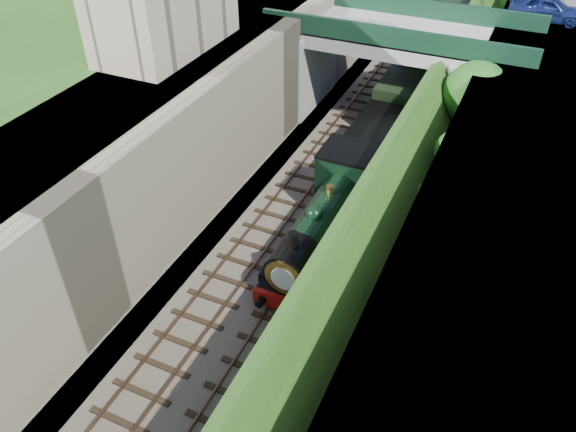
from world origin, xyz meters
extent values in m
plane|color=#1E4714|center=(0.00, 0.00, 0.00)|extent=(160.00, 160.00, 0.00)
cube|color=#473F38|center=(0.00, 20.00, 0.10)|extent=(10.00, 90.00, 0.20)
cube|color=#756B56|center=(-5.50, 20.00, 3.50)|extent=(1.00, 90.00, 7.00)
cube|color=#262628|center=(-9.00, 20.00, 3.50)|extent=(6.00, 90.00, 7.00)
cube|color=#262628|center=(9.50, 20.00, 3.12)|extent=(8.00, 90.00, 6.25)
cube|color=#1E4714|center=(5.00, 20.00, 2.70)|extent=(4.02, 90.00, 6.36)
sphere|color=#194C14|center=(4.81, 1.44, 2.58)|extent=(1.21, 1.21, 1.21)
sphere|color=#194C14|center=(5.71, 4.30, 4.06)|extent=(1.27, 1.27, 1.27)
sphere|color=#194C14|center=(3.68, 7.32, 0.75)|extent=(2.23, 2.23, 2.23)
sphere|color=#194C14|center=(5.02, 11.92, 2.94)|extent=(1.38, 1.38, 1.38)
sphere|color=#194C14|center=(5.90, 14.31, 4.36)|extent=(2.04, 2.04, 2.04)
sphere|color=#194C14|center=(3.73, 17.63, 0.84)|extent=(2.39, 2.39, 2.39)
sphere|color=#194C14|center=(3.83, 20.98, 1.00)|extent=(1.65, 1.65, 1.65)
sphere|color=#194C14|center=(4.19, 23.53, 1.58)|extent=(1.48, 1.48, 1.48)
sphere|color=#194C14|center=(6.15, 26.54, 4.77)|extent=(2.25, 2.25, 2.25)
sphere|color=#194C14|center=(5.51, 28.19, 3.74)|extent=(1.73, 1.73, 1.73)
sphere|color=#194C14|center=(4.12, 31.90, 1.47)|extent=(2.15, 2.15, 2.15)
sphere|color=#194C14|center=(5.46, 34.60, 3.65)|extent=(2.28, 2.28, 2.28)
sphere|color=#194C14|center=(5.33, 38.52, 3.44)|extent=(2.36, 2.36, 2.36)
sphere|color=#194C14|center=(5.78, 40.09, 4.17)|extent=(1.45, 1.45, 1.45)
sphere|color=#194C14|center=(4.95, 44.11, 2.81)|extent=(1.95, 1.95, 1.95)
sphere|color=#194C14|center=(3.61, 46.77, 0.64)|extent=(2.13, 2.13, 2.13)
cube|color=black|center=(-2.00, 20.00, 0.24)|extent=(2.50, 90.00, 0.07)
cube|color=brown|center=(-2.72, 20.00, 0.33)|extent=(0.08, 90.00, 0.14)
cube|color=brown|center=(-1.28, 20.00, 0.33)|extent=(0.08, 90.00, 0.14)
cube|color=black|center=(1.20, 20.00, 0.24)|extent=(2.50, 90.00, 0.07)
cube|color=brown|center=(0.48, 20.00, 0.33)|extent=(0.08, 90.00, 0.14)
cube|color=brown|center=(1.92, 20.00, 0.33)|extent=(0.08, 90.00, 0.14)
cube|color=gray|center=(0.50, 24.00, 5.70)|extent=(16.00, 6.00, 0.90)
cube|color=#143825|center=(0.50, 21.15, 6.65)|extent=(16.00, 0.30, 1.20)
cube|color=#143825|center=(0.50, 26.85, 6.65)|extent=(16.00, 0.30, 1.20)
cube|color=gray|center=(-5.50, 24.00, 2.85)|extent=(1.40, 6.40, 5.70)
cube|color=gray|center=(5.20, 24.00, 2.85)|extent=(2.40, 6.40, 5.70)
cube|color=gray|center=(-9.50, 14.00, 9.00)|extent=(4.00, 8.00, 4.00)
cylinder|color=black|center=(5.80, 19.88, 2.20)|extent=(0.30, 0.30, 4.40)
sphere|color=#194C14|center=(5.80, 19.88, 4.80)|extent=(3.60, 3.60, 3.60)
sphere|color=#194C14|center=(6.30, 20.68, 4.20)|extent=(2.40, 2.40, 2.40)
imported|color=navy|center=(8.14, 28.98, 7.03)|extent=(4.59, 1.89, 1.56)
cube|color=black|center=(1.20, 9.11, 0.50)|extent=(2.40, 8.40, 0.60)
cube|color=black|center=(1.20, 10.11, 1.05)|extent=(2.70, 10.00, 0.35)
cube|color=maroon|center=(1.20, 5.01, 0.95)|extent=(2.70, 0.25, 0.70)
cylinder|color=black|center=(1.20, 9.31, 2.35)|extent=(1.90, 5.60, 1.90)
cylinder|color=black|center=(1.20, 6.01, 2.35)|extent=(1.96, 1.80, 1.96)
cylinder|color=white|center=(1.20, 5.03, 2.35)|extent=(1.10, 0.05, 1.10)
cylinder|color=black|center=(1.20, 6.01, 3.55)|extent=(0.44, 0.44, 0.90)
sphere|color=black|center=(1.20, 8.31, 3.35)|extent=(0.76, 0.76, 0.76)
cylinder|color=#A57F33|center=(1.20, 10.11, 3.45)|extent=(0.32, 0.32, 0.50)
cube|color=black|center=(1.20, 12.91, 2.50)|extent=(2.75, 2.40, 2.80)
cube|color=black|center=(1.20, 12.91, 3.95)|extent=(2.85, 2.50, 0.15)
cube|color=black|center=(-0.05, 6.51, 0.85)|extent=(0.60, 1.40, 0.90)
cube|color=black|center=(2.45, 6.51, 0.85)|extent=(0.60, 1.40, 0.90)
cube|color=black|center=(1.20, 17.31, 0.45)|extent=(2.30, 6.00, 0.50)
cube|color=black|center=(1.20, 17.31, 0.70)|extent=(2.60, 6.00, 0.50)
cube|color=black|center=(1.20, 17.31, 1.90)|extent=(2.70, 6.00, 2.40)
cube|color=black|center=(1.20, 17.31, 3.15)|extent=(2.50, 5.60, 0.20)
cube|color=black|center=(1.20, 29.91, 0.40)|extent=(2.30, 17.00, 0.40)
cube|color=black|center=(1.20, 29.91, 0.65)|extent=(2.50, 17.00, 0.50)
cube|color=black|center=(1.20, 29.91, 2.15)|extent=(2.80, 18.00, 2.70)
cube|color=slate|center=(1.20, 29.91, 3.65)|extent=(2.90, 18.00, 0.50)
cube|color=black|center=(1.20, 48.71, 0.40)|extent=(2.30, 17.00, 0.40)
cube|color=black|center=(1.20, 48.71, 0.65)|extent=(2.50, 17.00, 0.50)
camera|label=1|loc=(8.06, -9.61, 18.17)|focal=35.00mm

